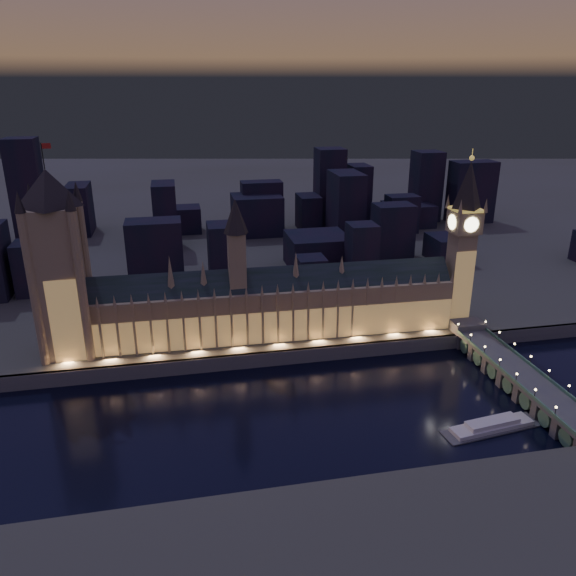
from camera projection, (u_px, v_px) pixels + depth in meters
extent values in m
plane|color=black|center=(301.00, 405.00, 262.59)|extent=(2000.00, 2000.00, 0.00)
cube|color=#3F4233|center=(214.00, 191.00, 738.29)|extent=(2000.00, 960.00, 8.00)
cube|color=#4E4F52|center=(284.00, 357.00, 298.80)|extent=(2000.00, 2.50, 8.00)
cube|color=#92825D|center=(275.00, 311.00, 311.51)|extent=(200.29, 23.12, 28.00)
cube|color=tan|center=(278.00, 327.00, 303.86)|extent=(200.00, 0.50, 18.00)
cube|color=black|center=(274.00, 283.00, 305.52)|extent=(200.23, 19.38, 16.26)
cube|color=#92825D|center=(237.00, 262.00, 297.24)|extent=(9.00, 9.00, 32.00)
cone|color=black|center=(235.00, 216.00, 288.45)|extent=(13.00, 13.00, 18.00)
cube|color=#92825D|center=(84.00, 335.00, 283.25)|extent=(1.20, 1.20, 28.00)
cone|color=#92825D|center=(79.00, 303.00, 277.81)|extent=(2.00, 2.00, 6.00)
cube|color=#92825D|center=(101.00, 333.00, 284.79)|extent=(1.20, 1.20, 28.00)
cone|color=#92825D|center=(97.00, 302.00, 279.36)|extent=(2.00, 2.00, 6.00)
cube|color=#92825D|center=(118.00, 332.00, 286.34)|extent=(1.20, 1.20, 28.00)
cone|color=#92825D|center=(114.00, 301.00, 280.90)|extent=(2.00, 2.00, 6.00)
cube|color=#92825D|center=(135.00, 331.00, 287.88)|extent=(1.20, 1.20, 28.00)
cone|color=#92825D|center=(131.00, 299.00, 282.45)|extent=(2.00, 2.00, 6.00)
cube|color=#92825D|center=(151.00, 329.00, 289.42)|extent=(1.20, 1.20, 28.00)
cone|color=#92825D|center=(148.00, 298.00, 283.99)|extent=(2.00, 2.00, 6.00)
cube|color=#92825D|center=(168.00, 328.00, 290.97)|extent=(1.20, 1.20, 28.00)
cone|color=#92825D|center=(165.00, 297.00, 285.54)|extent=(2.00, 2.00, 6.00)
cube|color=#92825D|center=(184.00, 327.00, 292.51)|extent=(1.20, 1.20, 28.00)
cone|color=#92825D|center=(182.00, 296.00, 287.08)|extent=(2.00, 2.00, 6.00)
cube|color=#92825D|center=(200.00, 325.00, 294.06)|extent=(1.20, 1.20, 28.00)
cone|color=#92825D|center=(198.00, 295.00, 288.63)|extent=(2.00, 2.00, 6.00)
cube|color=#92825D|center=(216.00, 324.00, 295.60)|extent=(1.20, 1.20, 28.00)
cone|color=#92825D|center=(214.00, 294.00, 290.17)|extent=(2.00, 2.00, 6.00)
cube|color=#92825D|center=(232.00, 323.00, 297.15)|extent=(1.20, 1.20, 28.00)
cone|color=#92825D|center=(230.00, 292.00, 291.72)|extent=(2.00, 2.00, 6.00)
cube|color=#92825D|center=(247.00, 321.00, 298.69)|extent=(1.20, 1.20, 28.00)
cone|color=#92825D|center=(246.00, 291.00, 293.26)|extent=(2.00, 2.00, 6.00)
cube|color=#92825D|center=(263.00, 320.00, 300.24)|extent=(1.20, 1.20, 28.00)
cone|color=#92825D|center=(262.00, 290.00, 294.80)|extent=(2.00, 2.00, 6.00)
cube|color=#92825D|center=(278.00, 319.00, 301.78)|extent=(1.20, 1.20, 28.00)
cone|color=#92825D|center=(278.00, 289.00, 296.35)|extent=(2.00, 2.00, 6.00)
cube|color=#92825D|center=(293.00, 318.00, 303.33)|extent=(1.20, 1.20, 28.00)
cone|color=#92825D|center=(293.00, 288.00, 297.89)|extent=(2.00, 2.00, 6.00)
cube|color=#92825D|center=(308.00, 316.00, 304.87)|extent=(1.20, 1.20, 28.00)
cone|color=#92825D|center=(308.00, 287.00, 299.44)|extent=(2.00, 2.00, 6.00)
cube|color=#92825D|center=(323.00, 315.00, 306.41)|extent=(1.20, 1.20, 28.00)
cone|color=#92825D|center=(323.00, 286.00, 300.98)|extent=(2.00, 2.00, 6.00)
cube|color=#92825D|center=(338.00, 314.00, 307.96)|extent=(1.20, 1.20, 28.00)
cone|color=#92825D|center=(338.00, 285.00, 302.53)|extent=(2.00, 2.00, 6.00)
cube|color=#92825D|center=(352.00, 313.00, 309.50)|extent=(1.20, 1.20, 28.00)
cone|color=#92825D|center=(353.00, 284.00, 304.07)|extent=(2.00, 2.00, 6.00)
cube|color=#92825D|center=(367.00, 312.00, 311.05)|extent=(1.20, 1.20, 28.00)
cone|color=#92825D|center=(368.00, 283.00, 305.62)|extent=(2.00, 2.00, 6.00)
cube|color=#92825D|center=(381.00, 311.00, 312.59)|extent=(1.20, 1.20, 28.00)
cone|color=#92825D|center=(382.00, 282.00, 307.16)|extent=(2.00, 2.00, 6.00)
cube|color=#92825D|center=(395.00, 309.00, 314.14)|extent=(1.20, 1.20, 28.00)
cone|color=#92825D|center=(397.00, 281.00, 308.71)|extent=(2.00, 2.00, 6.00)
cube|color=#92825D|center=(409.00, 308.00, 315.68)|extent=(1.20, 1.20, 28.00)
cone|color=#92825D|center=(411.00, 280.00, 310.25)|extent=(2.00, 2.00, 6.00)
cube|color=#92825D|center=(423.00, 307.00, 317.23)|extent=(1.20, 1.20, 28.00)
cone|color=#92825D|center=(425.00, 279.00, 311.79)|extent=(2.00, 2.00, 6.00)
cube|color=#92825D|center=(436.00, 306.00, 318.77)|extent=(1.20, 1.20, 28.00)
cone|color=#92825D|center=(439.00, 278.00, 313.34)|extent=(2.00, 2.00, 6.00)
cube|color=#92825D|center=(450.00, 305.00, 320.32)|extent=(1.20, 1.20, 28.00)
cone|color=#92825D|center=(453.00, 277.00, 314.88)|extent=(2.00, 2.00, 6.00)
cone|color=#92825D|center=(170.00, 272.00, 291.81)|extent=(4.40, 4.40, 18.00)
cone|color=#92825D|center=(203.00, 273.00, 295.67)|extent=(4.40, 4.40, 14.00)
cone|color=#92825D|center=(296.00, 266.00, 304.58)|extent=(4.40, 4.40, 16.00)
cone|color=#92825D|center=(342.00, 266.00, 310.10)|extent=(4.40, 4.40, 12.00)
cube|color=#92825D|center=(62.00, 283.00, 282.61)|extent=(23.45, 23.45, 77.64)
cube|color=tan|center=(63.00, 322.00, 278.26)|extent=(22.00, 0.50, 44.00)
cone|color=black|center=(48.00, 188.00, 265.78)|extent=(31.68, 31.68, 18.00)
cylinder|color=black|center=(43.00, 156.00, 260.51)|extent=(0.50, 0.50, 12.00)
cube|color=#A8201A|center=(46.00, 146.00, 259.33)|extent=(4.00, 0.15, 2.50)
cylinder|color=#92825D|center=(34.00, 292.00, 270.48)|extent=(4.40, 4.40, 77.64)
cone|color=black|center=(19.00, 202.00, 255.06)|extent=(5.20, 5.20, 10.00)
cylinder|color=#92825D|center=(43.00, 277.00, 290.67)|extent=(4.40, 4.40, 77.64)
cone|color=black|center=(29.00, 193.00, 275.25)|extent=(5.20, 5.20, 10.00)
cylinder|color=#92825D|center=(82.00, 289.00, 274.56)|extent=(4.40, 4.40, 77.64)
cone|color=black|center=(69.00, 200.00, 259.14)|extent=(5.20, 5.20, 10.00)
cylinder|color=#92825D|center=(88.00, 274.00, 294.74)|extent=(4.40, 4.40, 77.64)
cone|color=black|center=(76.00, 191.00, 279.32)|extent=(5.20, 5.20, 10.00)
cube|color=#92825D|center=(458.00, 277.00, 327.27)|extent=(12.41, 12.41, 53.47)
cube|color=tan|center=(463.00, 288.00, 323.25)|extent=(12.00, 0.50, 44.00)
cube|color=#92825D|center=(465.00, 221.00, 315.61)|extent=(15.00, 15.00, 12.77)
cube|color=#F2C64C|center=(466.00, 209.00, 313.16)|extent=(15.75, 15.75, 1.20)
cone|color=black|center=(469.00, 185.00, 308.37)|extent=(18.00, 18.00, 26.00)
sphere|color=#F2C64C|center=(472.00, 158.00, 303.27)|extent=(2.80, 2.80, 2.80)
cylinder|color=#F2C64C|center=(472.00, 153.00, 302.39)|extent=(0.40, 0.40, 5.00)
cylinder|color=#FFF2BF|center=(472.00, 225.00, 308.50)|extent=(8.40, 0.50, 8.40)
cylinder|color=#FFF2BF|center=(458.00, 218.00, 322.73)|extent=(8.40, 0.50, 8.40)
cylinder|color=#FFF2BF|center=(452.00, 222.00, 314.18)|extent=(0.50, 8.40, 8.40)
cylinder|color=#FFF2BF|center=(477.00, 221.00, 317.05)|extent=(0.50, 8.40, 8.40)
cone|color=#92825D|center=(461.00, 207.00, 303.69)|extent=(2.60, 2.60, 8.00)
cone|color=#92825D|center=(448.00, 201.00, 317.45)|extent=(2.60, 2.60, 8.00)
cone|color=#92825D|center=(486.00, 205.00, 306.47)|extent=(2.60, 2.60, 8.00)
cone|color=#92825D|center=(472.00, 200.00, 320.23)|extent=(2.60, 2.60, 8.00)
cube|color=#4E4F52|center=(523.00, 375.00, 269.95)|extent=(17.53, 100.00, 1.60)
cube|color=#36624C|center=(507.00, 374.00, 267.90)|extent=(0.80, 100.00, 1.60)
cube|color=#36624C|center=(539.00, 371.00, 271.01)|extent=(0.80, 100.00, 1.60)
cube|color=#4E4F52|center=(466.00, 329.00, 320.67)|extent=(17.53, 12.00, 9.50)
cube|color=#4E4F52|center=(570.00, 427.00, 238.99)|extent=(15.78, 4.00, 9.50)
cylinder|color=black|center=(555.00, 412.00, 234.50)|extent=(0.30, 0.30, 4.40)
sphere|color=#FFD88C|center=(556.00, 407.00, 233.69)|extent=(1.00, 1.00, 1.00)
cube|color=#4E4F52|center=(549.00, 408.00, 252.10)|extent=(15.78, 4.00, 9.50)
cylinder|color=black|center=(535.00, 394.00, 247.61)|extent=(0.30, 0.30, 4.40)
sphere|color=#FFD88C|center=(536.00, 390.00, 246.80)|extent=(1.00, 1.00, 1.00)
cylinder|color=black|center=(568.00, 390.00, 250.71)|extent=(0.30, 0.30, 4.40)
sphere|color=#FFD88C|center=(569.00, 386.00, 249.90)|extent=(1.00, 1.00, 1.00)
cube|color=#4E4F52|center=(530.00, 392.00, 265.21)|extent=(15.78, 4.00, 9.50)
cylinder|color=black|center=(516.00, 378.00, 260.72)|extent=(0.30, 0.30, 4.40)
sphere|color=#FFD88C|center=(517.00, 374.00, 259.91)|extent=(1.00, 1.00, 1.00)
cylinder|color=black|center=(548.00, 375.00, 263.82)|extent=(0.30, 0.30, 4.40)
sphere|color=#FFD88C|center=(549.00, 370.00, 263.01)|extent=(1.00, 1.00, 1.00)
cube|color=#4E4F52|center=(513.00, 377.00, 278.31)|extent=(15.78, 4.00, 9.50)
cylinder|color=black|center=(500.00, 364.00, 273.82)|extent=(0.30, 0.30, 4.40)
sphere|color=#FFD88C|center=(500.00, 360.00, 273.01)|extent=(1.00, 1.00, 1.00)
cylinder|color=black|center=(530.00, 361.00, 276.93)|extent=(0.30, 0.30, 4.40)
sphere|color=#FFD88C|center=(531.00, 357.00, 276.12)|extent=(1.00, 1.00, 1.00)
cube|color=#4E4F52|center=(497.00, 364.00, 291.42)|extent=(15.78, 4.00, 9.50)
cylinder|color=black|center=(484.00, 351.00, 286.93)|extent=(0.30, 0.30, 4.40)
sphere|color=#FFD88C|center=(485.00, 347.00, 286.12)|extent=(1.00, 1.00, 1.00)
cylinder|color=black|center=(514.00, 348.00, 290.03)|extent=(0.30, 0.30, 4.40)
sphere|color=#FFD88C|center=(515.00, 344.00, 289.22)|extent=(1.00, 1.00, 1.00)
cube|color=#4E4F52|center=(483.00, 351.00, 304.53)|extent=(15.78, 4.00, 9.50)
cylinder|color=black|center=(471.00, 339.00, 300.04)|extent=(0.30, 0.30, 4.40)
sphere|color=#FFD88C|center=(471.00, 335.00, 299.23)|extent=(1.00, 1.00, 1.00)
cylinder|color=black|center=(499.00, 336.00, 303.14)|extent=(0.30, 0.30, 4.40)
sphere|color=#FFD88C|center=(500.00, 332.00, 302.33)|extent=(1.00, 1.00, 1.00)
cube|color=#4E4F52|center=(470.00, 340.00, 317.63)|extent=(15.78, 4.00, 9.50)
cylinder|color=black|center=(458.00, 328.00, 313.15)|extent=(0.30, 0.30, 4.40)
sphere|color=#FFD88C|center=(458.00, 324.00, 312.34)|extent=(1.00, 1.00, 1.00)
cylinder|color=black|center=(485.00, 325.00, 316.25)|extent=(0.30, 0.30, 4.40)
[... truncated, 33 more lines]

